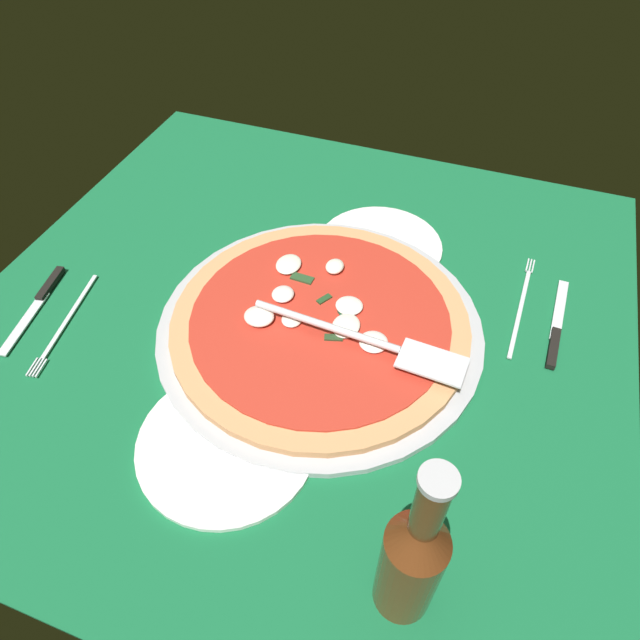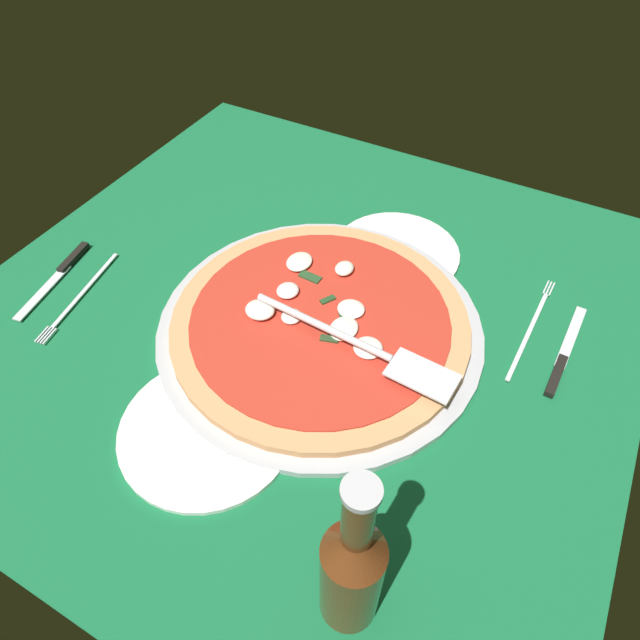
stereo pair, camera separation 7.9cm
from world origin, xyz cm
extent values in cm
cube|color=#156437|center=(0.00, 0.00, -0.40)|extent=(93.13, 93.13, 0.80)
cube|color=white|center=(-43.24, -36.59, 0.05)|extent=(6.65, 6.65, 0.10)
cube|color=white|center=(-43.24, -23.28, 0.05)|extent=(6.65, 6.65, 0.10)
cube|color=white|center=(-43.24, -9.98, 0.05)|extent=(6.65, 6.65, 0.10)
cube|color=white|center=(-43.24, 3.33, 0.05)|extent=(6.65, 6.65, 0.10)
cube|color=white|center=(-43.24, 16.63, 0.05)|extent=(6.65, 6.65, 0.10)
cube|color=white|center=(-43.24, 29.93, 0.05)|extent=(6.65, 6.65, 0.10)
cube|color=white|center=(-43.24, 43.24, 0.05)|extent=(6.65, 6.65, 0.10)
cube|color=white|center=(-36.59, -43.24, 0.05)|extent=(6.65, 6.65, 0.10)
cube|color=white|center=(-36.59, -29.93, 0.05)|extent=(6.65, 6.65, 0.10)
cube|color=white|center=(-36.59, -16.63, 0.05)|extent=(6.65, 6.65, 0.10)
cube|color=white|center=(-36.59, -3.33, 0.05)|extent=(6.65, 6.65, 0.10)
cube|color=white|center=(-36.59, 9.98, 0.05)|extent=(6.65, 6.65, 0.10)
cube|color=white|center=(-36.59, 23.28, 0.05)|extent=(6.65, 6.65, 0.10)
cube|color=white|center=(-36.59, 36.59, 0.05)|extent=(6.65, 6.65, 0.10)
cube|color=white|center=(-29.93, -36.59, 0.05)|extent=(6.65, 6.65, 0.10)
cube|color=white|center=(-29.93, -23.28, 0.05)|extent=(6.65, 6.65, 0.10)
cube|color=white|center=(-29.93, -9.98, 0.05)|extent=(6.65, 6.65, 0.10)
cube|color=white|center=(-29.93, 3.33, 0.05)|extent=(6.65, 6.65, 0.10)
cube|color=white|center=(-29.93, 16.63, 0.05)|extent=(6.65, 6.65, 0.10)
cube|color=white|center=(-29.93, 29.93, 0.05)|extent=(6.65, 6.65, 0.10)
cube|color=white|center=(-29.93, 43.24, 0.05)|extent=(6.65, 6.65, 0.10)
cube|color=white|center=(-23.28, -43.24, 0.05)|extent=(6.65, 6.65, 0.10)
cube|color=white|center=(-23.28, -29.93, 0.05)|extent=(6.65, 6.65, 0.10)
cube|color=white|center=(-23.28, -16.63, 0.05)|extent=(6.65, 6.65, 0.10)
cube|color=white|center=(-23.28, -3.33, 0.05)|extent=(6.65, 6.65, 0.10)
cube|color=white|center=(-23.28, 9.98, 0.05)|extent=(6.65, 6.65, 0.10)
cube|color=white|center=(-23.28, 23.28, 0.05)|extent=(6.65, 6.65, 0.10)
cube|color=white|center=(-23.28, 36.59, 0.05)|extent=(6.65, 6.65, 0.10)
cube|color=white|center=(-16.63, -36.59, 0.05)|extent=(6.65, 6.65, 0.10)
cube|color=white|center=(-16.63, -23.28, 0.05)|extent=(6.65, 6.65, 0.10)
cube|color=white|center=(-16.63, -9.98, 0.05)|extent=(6.65, 6.65, 0.10)
cube|color=white|center=(-16.63, 3.33, 0.05)|extent=(6.65, 6.65, 0.10)
cube|color=white|center=(-16.63, 16.63, 0.05)|extent=(6.65, 6.65, 0.10)
cube|color=white|center=(-16.63, 29.93, 0.05)|extent=(6.65, 6.65, 0.10)
cube|color=white|center=(-16.63, 43.24, 0.05)|extent=(6.65, 6.65, 0.10)
cube|color=white|center=(-9.98, -43.24, 0.05)|extent=(6.65, 6.65, 0.10)
cube|color=white|center=(-9.98, -29.93, 0.05)|extent=(6.65, 6.65, 0.10)
cube|color=white|center=(-9.98, -16.63, 0.05)|extent=(6.65, 6.65, 0.10)
cube|color=white|center=(-9.98, -3.33, 0.05)|extent=(6.65, 6.65, 0.10)
cube|color=white|center=(-9.98, 9.98, 0.05)|extent=(6.65, 6.65, 0.10)
cube|color=silver|center=(-9.98, 23.28, 0.05)|extent=(6.65, 6.65, 0.10)
cube|color=white|center=(-9.98, 36.59, 0.05)|extent=(6.65, 6.65, 0.10)
cube|color=white|center=(-3.33, -36.59, 0.05)|extent=(6.65, 6.65, 0.10)
cube|color=white|center=(-3.33, -23.28, 0.05)|extent=(6.65, 6.65, 0.10)
cube|color=white|center=(-3.33, -9.98, 0.05)|extent=(6.65, 6.65, 0.10)
cube|color=white|center=(-3.33, 3.33, 0.05)|extent=(6.65, 6.65, 0.10)
cube|color=white|center=(-3.33, 16.63, 0.05)|extent=(6.65, 6.65, 0.10)
cube|color=white|center=(-3.33, 29.93, 0.05)|extent=(6.65, 6.65, 0.10)
cube|color=white|center=(-3.33, 43.24, 0.05)|extent=(6.65, 6.65, 0.10)
cube|color=white|center=(3.33, -43.24, 0.05)|extent=(6.65, 6.65, 0.10)
cube|color=white|center=(3.33, -29.93, 0.05)|extent=(6.65, 6.65, 0.10)
cube|color=white|center=(3.33, -16.63, 0.05)|extent=(6.65, 6.65, 0.10)
cube|color=white|center=(3.33, -3.33, 0.05)|extent=(6.65, 6.65, 0.10)
cube|color=white|center=(3.33, 9.98, 0.05)|extent=(6.65, 6.65, 0.10)
cube|color=white|center=(3.33, 23.28, 0.05)|extent=(6.65, 6.65, 0.10)
cube|color=white|center=(3.33, 36.59, 0.05)|extent=(6.65, 6.65, 0.10)
cube|color=white|center=(9.98, -36.59, 0.05)|extent=(6.65, 6.65, 0.10)
cube|color=white|center=(9.98, -23.28, 0.05)|extent=(6.65, 6.65, 0.10)
cube|color=white|center=(9.98, -9.98, 0.05)|extent=(6.65, 6.65, 0.10)
cube|color=white|center=(9.98, 3.33, 0.05)|extent=(6.65, 6.65, 0.10)
cube|color=white|center=(9.98, 16.63, 0.05)|extent=(6.65, 6.65, 0.10)
cube|color=white|center=(9.98, 29.93, 0.05)|extent=(6.65, 6.65, 0.10)
cube|color=white|center=(9.98, 43.24, 0.05)|extent=(6.65, 6.65, 0.10)
cube|color=white|center=(16.63, -29.93, 0.05)|extent=(6.65, 6.65, 0.10)
cube|color=white|center=(16.63, -16.63, 0.05)|extent=(6.65, 6.65, 0.10)
cube|color=white|center=(16.63, -3.33, 0.05)|extent=(6.65, 6.65, 0.10)
cube|color=white|center=(16.63, 9.98, 0.05)|extent=(6.65, 6.65, 0.10)
cube|color=white|center=(16.63, 23.28, 0.05)|extent=(6.65, 6.65, 0.10)
cube|color=white|center=(16.63, 36.59, 0.05)|extent=(6.65, 6.65, 0.10)
cube|color=white|center=(23.28, -23.28, 0.05)|extent=(6.65, 6.65, 0.10)
cube|color=white|center=(23.28, -9.98, 0.05)|extent=(6.65, 6.65, 0.10)
cube|color=white|center=(23.28, 3.33, 0.05)|extent=(6.65, 6.65, 0.10)
cube|color=white|center=(23.28, 16.63, 0.05)|extent=(6.65, 6.65, 0.10)
cube|color=white|center=(23.28, 29.93, 0.05)|extent=(6.65, 6.65, 0.10)
cube|color=white|center=(23.28, 43.24, 0.05)|extent=(6.65, 6.65, 0.10)
cube|color=white|center=(29.93, -16.63, 0.05)|extent=(6.65, 6.65, 0.10)
cube|color=white|center=(29.93, -3.33, 0.05)|extent=(6.65, 6.65, 0.10)
cube|color=white|center=(29.93, 9.98, 0.05)|extent=(6.65, 6.65, 0.10)
cube|color=white|center=(29.93, 23.28, 0.05)|extent=(6.65, 6.65, 0.10)
cube|color=white|center=(29.93, 36.59, 0.05)|extent=(6.65, 6.65, 0.10)
cube|color=white|center=(36.59, -9.98, 0.05)|extent=(6.65, 6.65, 0.10)
cube|color=white|center=(36.59, 3.33, 0.05)|extent=(6.65, 6.65, 0.10)
cube|color=white|center=(36.59, 16.63, 0.05)|extent=(6.65, 6.65, 0.10)
cube|color=white|center=(43.24, -3.33, 0.05)|extent=(6.65, 6.65, 0.10)
cylinder|color=#B6B8BE|center=(2.02, 4.22, 0.76)|extent=(45.51, 45.51, 1.33)
cylinder|color=white|center=(-18.09, 7.25, 0.60)|extent=(20.07, 20.07, 1.00)
cylinder|color=white|center=(22.92, 0.31, 0.60)|extent=(21.61, 21.61, 1.00)
cylinder|color=tan|center=(2.02, 4.22, 2.01)|extent=(41.54, 41.54, 1.18)
cylinder|color=red|center=(2.02, 4.22, 2.75)|extent=(36.11, 36.11, 0.30)
ellipsoid|color=white|center=(2.59, 8.17, 3.34)|extent=(4.58, 3.75, 0.88)
ellipsoid|color=white|center=(0.32, -2.14, 3.45)|extent=(3.39, 3.16, 1.09)
ellipsoid|color=white|center=(4.09, 12.48, 3.37)|extent=(3.85, 3.89, 0.94)
ellipsoid|color=white|center=(-6.20, -3.79, 3.39)|extent=(4.54, 3.70, 0.98)
ellipsoid|color=silver|center=(5.21, -3.51, 3.59)|extent=(3.86, 4.21, 1.37)
ellipsoid|color=silver|center=(4.00, 0.82, 3.32)|extent=(2.96, 2.80, 0.84)
ellipsoid|color=white|center=(-7.96, 2.93, 3.53)|extent=(3.24, 2.69, 1.26)
ellipsoid|color=white|center=(-1.16, 7.42, 3.35)|extent=(3.68, 3.88, 0.90)
cube|color=#234623|center=(-1.45, 3.59, 3.05)|extent=(2.42, 1.93, 0.30)
cube|color=#284B27|center=(-4.37, -0.90, 3.05)|extent=(1.63, 3.43, 0.30)
cube|color=#1E4B2F|center=(0.54, 7.13, 3.05)|extent=(2.17, 2.11, 0.30)
cube|color=#2A4827|center=(4.91, 7.21, 3.05)|extent=(1.70, 2.67, 0.30)
cube|color=silver|center=(5.69, 20.55, 4.42)|extent=(5.56, 8.90, 0.30)
cylinder|color=silver|center=(4.71, 6.01, 4.77)|extent=(2.38, 20.58, 1.00)
cube|color=white|center=(12.40, -33.26, 0.40)|extent=(22.65, 16.27, 0.60)
cube|color=silver|center=(11.89, -30.43, 0.83)|extent=(16.35, 3.51, 0.25)
cube|color=silver|center=(21.60, -29.35, 0.83)|extent=(2.99, 0.75, 0.25)
cube|color=silver|center=(21.53, -28.92, 0.83)|extent=(2.99, 0.75, 0.25)
cube|color=silver|center=(21.45, -28.49, 0.83)|extent=(2.99, 0.75, 0.25)
cube|color=silver|center=(21.37, -28.06, 0.83)|extent=(2.99, 0.75, 0.25)
cube|color=black|center=(7.77, -37.02, 1.10)|extent=(7.06, 2.41, 0.80)
cube|color=silver|center=(15.47, -35.64, 0.83)|extent=(12.22, 3.53, 0.25)
cube|color=white|center=(-10.59, 32.97, 0.40)|extent=(20.53, 12.42, 0.60)
cube|color=silver|center=(-10.69, 30.34, 0.83)|extent=(18.45, 1.26, 0.25)
cube|color=silver|center=(-21.38, 31.16, 0.83)|extent=(3.01, 0.33, 0.25)
cube|color=silver|center=(-21.40, 30.72, 0.83)|extent=(3.01, 0.33, 0.25)
cube|color=silver|center=(-21.41, 30.28, 0.83)|extent=(3.01, 0.33, 0.25)
cube|color=black|center=(-5.14, 35.41, 1.10)|extent=(7.19, 1.45, 0.80)
cube|color=silver|center=(-13.18, 35.70, 0.83)|extent=(12.56, 1.85, 0.25)
cylinder|color=#5C2E13|center=(32.28, 23.78, 6.98)|extent=(5.70, 5.70, 13.75)
cone|color=#5C2E13|center=(32.28, 23.78, 15.49)|extent=(5.70, 5.70, 3.27)
cylinder|color=#5C2E13|center=(32.28, 23.78, 20.84)|extent=(2.57, 2.57, 7.44)
cylinder|color=#B7B7BC|center=(32.28, 23.78, 24.86)|extent=(2.95, 2.95, 0.60)
camera|label=1|loc=(51.78, 22.28, 60.59)|focal=31.82mm
camera|label=2|loc=(48.56, 29.45, 60.59)|focal=31.82mm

